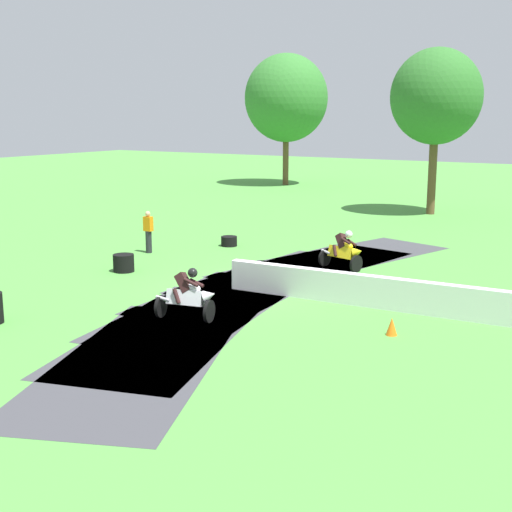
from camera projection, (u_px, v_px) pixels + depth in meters
The scene contains 11 objects.
ground_plane at pixel (242, 289), 21.49m from camera, with size 120.00×120.00×0.00m, color #4C933D.
track_asphalt at pixel (256, 291), 21.25m from camera, with size 6.52×21.65×0.01m.
safety_barrier at pixel (410, 296), 18.90m from camera, with size 0.30×11.13×0.90m, color white.
motorcycle_lead_yellow at pixel (344, 251), 24.13m from camera, with size 1.72×1.08×1.43m.
motorcycle_chase_white at pixel (188, 295), 18.24m from camera, with size 1.68×1.01×1.43m.
tire_stack_near at pixel (229, 241), 28.41m from camera, with size 0.65×0.65×0.40m.
tire_stack_mid_a at pixel (124, 263), 23.80m from camera, with size 0.72×0.72×0.60m.
track_marshal at pixel (148, 232), 26.92m from camera, with size 0.34×0.24×1.63m.
traffic_cone at pixel (392, 327), 16.98m from camera, with size 0.28×0.28×0.44m, color orange.
tree_far_left at pixel (436, 97), 36.25m from camera, with size 4.75×4.75×8.68m.
tree_far_right at pixel (286, 98), 51.51m from camera, with size 6.16×6.16×9.66m.
Camera 1 is at (11.28, -17.53, 5.33)m, focal length 48.86 mm.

